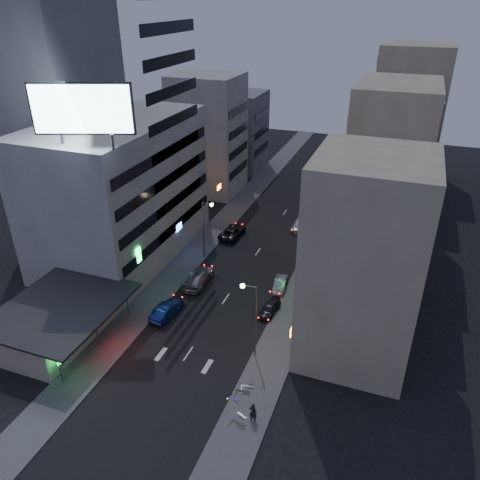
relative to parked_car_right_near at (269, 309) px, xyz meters
The scene contains 29 objects.
ground 14.27m from the parked_car_right_near, 113.14° to the right, with size 180.00×180.00×0.00m, color black.
sidewalk_left 21.70m from the parked_car_right_near, 128.83° to the left, with size 4.00×120.00×0.12m, color #4C4C4F.
sidewalk_right 17.07m from the parked_car_right_near, 81.92° to the left, with size 4.00×120.00×0.12m, color #4C4C4F.
food_court 22.48m from the parked_car_right_near, 150.34° to the right, with size 11.00×13.00×3.88m.
white_building 25.06m from the parked_car_right_near, 163.03° to the left, with size 14.00×24.00×18.00m, color #B8B8B3.
grey_tower 36.94m from the parked_car_right_near, 162.61° to the left, with size 10.00×14.00×34.00m, color slate.
shophouse_near 13.52m from the parked_car_right_near, 15.49° to the right, with size 10.00×11.00×20.00m, color #C2B398.
shophouse_mid 15.21m from the parked_car_right_near, 41.94° to the left, with size 11.00×12.00×16.00m, color tan.
shophouse_far 25.98m from the parked_car_right_near, 66.77° to the left, with size 10.00×14.00×22.00m, color #C2B398.
far_left_a 39.37m from the parked_car_right_near, 123.49° to the left, with size 11.00×10.00×20.00m, color #B8B8B3.
far_left_b 50.29m from the parked_car_right_near, 115.69° to the left, with size 12.00×10.00×15.00m, color slate.
far_right_a 39.11m from the parked_car_right_near, 74.98° to the left, with size 11.00×12.00×18.00m, color tan.
far_right_b 53.18m from the parked_car_right_near, 78.45° to the left, with size 12.00×12.00×24.00m, color #C2B398.
billboard 28.24m from the parked_car_right_near, behind, with size 9.52×3.75×6.20m.
street_lamp_right_near 8.54m from the parked_car_right_near, 87.55° to the right, with size 1.60×0.44×8.02m.
street_lamp_left 15.29m from the parked_car_right_near, 142.29° to the left, with size 1.60×0.44×8.02m.
street_lamp_right_far 27.31m from the parked_car_right_near, 89.35° to the left, with size 1.60×0.44×8.02m.
parked_car_right_near is the anchor object (origin of this frame).
parked_car_right_mid 5.13m from the parked_car_right_near, 92.99° to the left, with size 1.34×3.86×1.27m, color #A1A5A9.
parked_car_left 19.13m from the parked_car_right_near, 123.43° to the left, with size 2.56×5.54×1.54m, color black.
parked_car_right_far 21.90m from the parked_car_right_near, 95.17° to the left, with size 1.95×4.81×1.40m, color #A8AAB0.
road_car_blue 11.34m from the parked_car_right_near, 157.45° to the right, with size 1.65×4.73×1.56m, color navy.
road_car_silver 10.37m from the parked_car_right_near, 164.16° to the left, with size 2.40×5.91×1.72m, color #A3A7AC.
person 15.05m from the parked_car_right_near, 78.15° to the right, with size 0.68×0.45×1.87m, color black.
scooter_black_a 15.64m from the parked_car_right_near, 79.82° to the right, with size 1.98×0.66×1.21m, color black, non-canonical shape.
scooter_silver_a 14.86m from the parked_car_right_near, 80.08° to the right, with size 1.66×0.55×1.02m, color #A5A7AD, non-canonical shape.
scooter_blue 13.20m from the parked_car_right_near, 83.76° to the right, with size 1.60×0.53×0.98m, color navy, non-canonical shape.
scooter_black_b 11.89m from the parked_car_right_near, 81.07° to the right, with size 1.90×0.63×1.16m, color black, non-canonical shape.
scooter_silver_b 11.16m from the parked_car_right_near, 80.18° to the right, with size 1.70×0.57×1.04m, color gray, non-canonical shape.
Camera 1 is at (17.15, -27.63, 31.58)m, focal length 35.00 mm.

